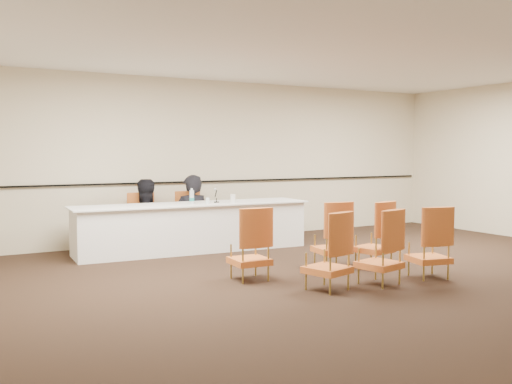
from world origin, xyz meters
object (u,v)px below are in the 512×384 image
at_px(coffee_cup, 233,199).
at_px(aud_chair_front_right, 374,234).
at_px(aud_chair_back_left, 327,251).
at_px(panelist_second, 144,227).
at_px(panel_table, 193,227).
at_px(drinking_glass, 208,201).
at_px(panelist_second_chair, 144,221).
at_px(aud_chair_front_mid, 332,234).
at_px(aud_chair_back_mid, 379,247).
at_px(aud_chair_back_right, 429,242).
at_px(water_bottle, 192,196).
at_px(panelist_main, 192,225).
at_px(microphone, 216,195).
at_px(panelist_main_chair, 192,218).
at_px(aud_chair_front_left, 249,243).

distance_m(coffee_cup, aud_chair_front_right, 2.57).
bearing_deg(aud_chair_back_left, panelist_second, 87.67).
height_order(panel_table, drinking_glass, drinking_glass).
height_order(panelist_second_chair, aud_chair_front_mid, same).
xyz_separation_m(aud_chair_back_mid, aud_chair_back_right, (0.83, -0.02, 0.00)).
xyz_separation_m(water_bottle, aud_chair_front_mid, (1.26, -2.15, -0.45)).
height_order(aud_chair_front_mid, aud_chair_back_left, same).
bearing_deg(aud_chair_front_right, panel_table, 114.18).
bearing_deg(water_bottle, panelist_main, 67.78).
height_order(panelist_second_chair, aud_chair_front_right, same).
xyz_separation_m(coffee_cup, aud_chair_back_left, (-0.32, -3.11, -0.39)).
distance_m(panelist_main, microphone, 0.87).
bearing_deg(panelist_second, panel_table, 135.78).
xyz_separation_m(panelist_second_chair, aud_chair_back_mid, (1.72, -4.00, 0.00)).
bearing_deg(water_bottle, panelist_main_chair, 67.78).
height_order(panel_table, aud_chair_front_mid, aud_chair_front_mid).
bearing_deg(drinking_glass, panel_table, 148.29).
bearing_deg(panelist_main, aud_chair_back_mid, 105.85).
bearing_deg(coffee_cup, water_bottle, 168.15).
xyz_separation_m(coffee_cup, aud_chair_front_left, (-0.87, -2.18, -0.39)).
relative_size(panelist_main, aud_chair_front_left, 1.89).
xyz_separation_m(drinking_glass, aud_chair_front_mid, (1.01, -2.07, -0.37)).
bearing_deg(panelist_second_chair, aud_chair_back_left, -73.09).
relative_size(coffee_cup, aud_chair_back_mid, 0.15).
bearing_deg(aud_chair_back_mid, panelist_second_chair, 99.96).
bearing_deg(panel_table, aud_chair_back_right, -57.76).
distance_m(water_bottle, aud_chair_back_right, 3.90).
bearing_deg(aud_chair_front_mid, panel_table, 126.84).
distance_m(aud_chair_front_left, aud_chair_front_right, 2.00).
bearing_deg(aud_chair_front_left, microphone, 77.45).
xyz_separation_m(panelist_main, drinking_glass, (-0.00, -0.70, 0.49)).
bearing_deg(microphone, aud_chair_front_left, -88.89).
xyz_separation_m(panelist_second, aud_chair_front_right, (2.42, -3.09, 0.10)).
xyz_separation_m(panelist_main_chair, water_bottle, (-0.25, -0.62, 0.45)).
bearing_deg(aud_chair_back_right, aud_chair_front_mid, 132.71).
xyz_separation_m(panel_table, water_bottle, (-0.03, -0.05, 0.53)).
relative_size(water_bottle, aud_chair_front_right, 0.27).
xyz_separation_m(water_bottle, aud_chair_back_left, (0.37, -3.26, -0.45)).
height_order(microphone, aud_chair_front_mid, microphone).
xyz_separation_m(panelist_second_chair, aud_chair_front_left, (0.42, -2.99, 0.00)).
distance_m(panelist_second_chair, aud_chair_back_right, 4.76).
distance_m(coffee_cup, aud_chair_back_mid, 3.24).
distance_m(panelist_second_chair, aud_chair_front_mid, 3.38).
bearing_deg(aud_chair_back_mid, panelist_second, 99.96).
xyz_separation_m(panel_table, panelist_main, (0.22, 0.57, -0.05)).
xyz_separation_m(panelist_main_chair, aud_chair_back_left, (0.11, -3.88, 0.00)).
bearing_deg(aud_chair_front_left, drinking_glass, 81.71).
xyz_separation_m(panel_table, panelist_second, (-0.64, 0.62, -0.02)).
bearing_deg(panelist_main, drinking_glass, 93.27).
distance_m(panelist_main_chair, aud_chair_front_right, 3.42).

